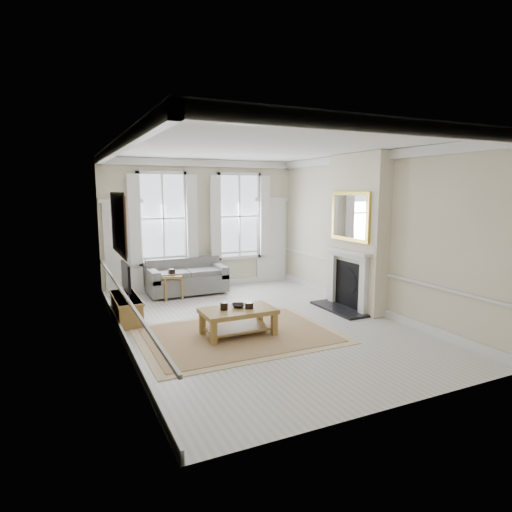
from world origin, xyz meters
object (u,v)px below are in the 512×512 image
coffee_table (238,313)px  tv_stand (126,308)px  sofa (187,279)px  side_table (172,279)px

coffee_table → tv_stand: same height
sofa → side_table: sofa is taller
sofa → tv_stand: (-1.74, -1.69, -0.12)m
tv_stand → side_table: bearing=46.5°
sofa → side_table: size_ratio=3.29×
side_table → tv_stand: size_ratio=0.42×
coffee_table → tv_stand: size_ratio=0.95×
sofa → tv_stand: size_ratio=1.39×
sofa → side_table: bearing=-143.6°
coffee_table → tv_stand: (-1.69, 1.80, -0.16)m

